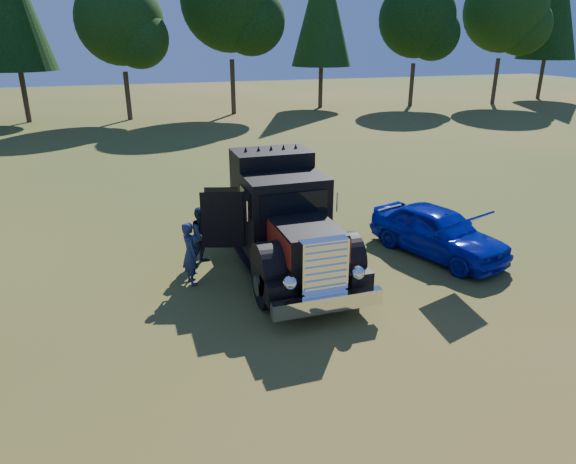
{
  "coord_description": "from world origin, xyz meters",
  "views": [
    {
      "loc": [
        -4.86,
        -10.99,
        5.89
      ],
      "look_at": [
        -1.23,
        0.12,
        1.39
      ],
      "focal_mm": 32.0,
      "sensor_mm": 36.0,
      "label": 1
    }
  ],
  "objects_px": {
    "spectator_far": "(203,236)",
    "spectator_near": "(190,253)",
    "hotrod_coupe": "(438,231)",
    "diamond_t_truck": "(281,221)"
  },
  "relations": [
    {
      "from": "diamond_t_truck",
      "to": "spectator_far",
      "type": "distance_m",
      "value": 2.18
    },
    {
      "from": "spectator_near",
      "to": "spectator_far",
      "type": "relative_size",
      "value": 1.01
    },
    {
      "from": "spectator_far",
      "to": "spectator_near",
      "type": "bearing_deg",
      "value": -154.31
    },
    {
      "from": "hotrod_coupe",
      "to": "spectator_near",
      "type": "relative_size",
      "value": 2.75
    },
    {
      "from": "hotrod_coupe",
      "to": "spectator_far",
      "type": "relative_size",
      "value": 2.78
    },
    {
      "from": "spectator_near",
      "to": "spectator_far",
      "type": "bearing_deg",
      "value": -34.58
    },
    {
      "from": "diamond_t_truck",
      "to": "hotrod_coupe",
      "type": "bearing_deg",
      "value": -9.0
    },
    {
      "from": "hotrod_coupe",
      "to": "spectator_far",
      "type": "bearing_deg",
      "value": 166.85
    },
    {
      "from": "diamond_t_truck",
      "to": "spectator_near",
      "type": "bearing_deg",
      "value": -171.85
    },
    {
      "from": "hotrod_coupe",
      "to": "spectator_near",
      "type": "height_order",
      "value": "hotrod_coupe"
    }
  ]
}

